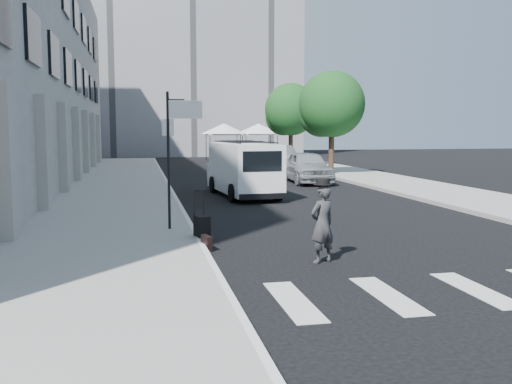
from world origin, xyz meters
name	(u,v)px	position (x,y,z in m)	size (l,w,h in m)	color
ground	(301,257)	(0.00, 0.00, 0.00)	(120.00, 120.00, 0.00)	black
sidewalk_left	(120,185)	(-4.25, 16.00, 0.07)	(4.50, 48.00, 0.15)	gray
sidewalk_right	(354,174)	(9.00, 20.00, 0.07)	(4.00, 56.00, 0.15)	gray
building_far	(188,35)	(2.00, 50.00, 12.50)	(22.00, 12.00, 25.00)	slate
sign_pole	(177,131)	(-2.36, 3.20, 2.65)	(1.03, 0.07, 3.50)	black
tree_near	(329,107)	(7.50, 20.15, 3.97)	(3.80, 3.83, 6.03)	black
tree_far	(289,112)	(7.50, 29.15, 3.97)	(3.80, 3.83, 6.03)	black
tent_left	(224,129)	(4.00, 38.00, 2.71)	(4.00, 4.00, 3.20)	black
tent_right	(259,129)	(7.20, 38.50, 2.71)	(4.00, 4.00, 3.20)	black
businessman	(322,224)	(0.27, -0.58, 0.80)	(0.58, 0.38, 1.60)	#303032
briefcase	(206,243)	(-1.90, 1.06, 0.17)	(0.12, 0.44, 0.34)	black
suitcase	(202,229)	(-1.90, 1.94, 0.33)	(0.38, 0.51, 1.25)	black
cargo_van	(243,169)	(0.78, 11.19, 1.11)	(2.34, 5.73, 2.12)	white
parked_car_a	(307,167)	(5.00, 16.17, 0.81)	(1.91, 4.75, 1.62)	#A0A3A8
parked_car_b	(281,157)	(6.39, 27.16, 0.78)	(1.66, 4.76, 1.57)	#595C60
parked_car_c	(263,153)	(6.73, 34.61, 0.76)	(2.13, 5.24, 1.52)	#999BA1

